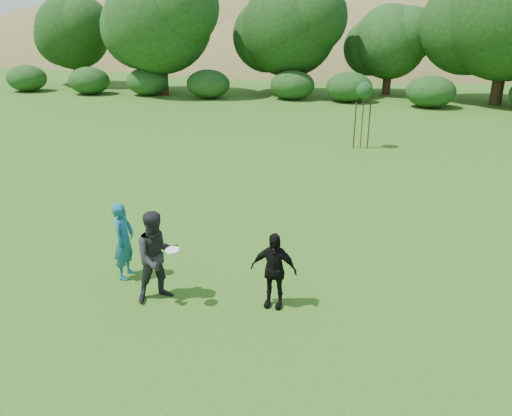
# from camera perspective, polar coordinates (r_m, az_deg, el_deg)

# --- Properties ---
(ground) EXTENTS (120.00, 120.00, 0.00)m
(ground) POSITION_cam_1_polar(r_m,az_deg,el_deg) (9.94, -4.26, -12.03)
(ground) COLOR #19470C
(ground) RESTS_ON ground
(player_teal) EXTENTS (0.45, 0.65, 1.74)m
(player_teal) POSITION_cam_1_polar(r_m,az_deg,el_deg) (11.21, -14.87, -3.61)
(player_teal) COLOR #1A5D76
(player_teal) RESTS_ON ground
(player_grey) EXTENTS (1.17, 1.15, 1.90)m
(player_grey) POSITION_cam_1_polar(r_m,az_deg,el_deg) (10.16, -11.22, -5.47)
(player_grey) COLOR black
(player_grey) RESTS_ON ground
(player_black) EXTENTS (0.93, 0.41, 1.58)m
(player_black) POSITION_cam_1_polar(r_m,az_deg,el_deg) (9.81, 2.02, -7.11)
(player_black) COLOR black
(player_black) RESTS_ON ground
(frisbee) EXTENTS (0.27, 0.27, 0.05)m
(frisbee) POSITION_cam_1_polar(r_m,az_deg,el_deg) (9.69, -9.53, -4.76)
(frisbee) COLOR white
(frisbee) RESTS_ON ground
(sapling) EXTENTS (0.70, 0.70, 2.85)m
(sapling) POSITION_cam_1_polar(r_m,az_deg,el_deg) (22.14, 12.28, 12.80)
(sapling) COLOR #3B2D17
(sapling) RESTS_ON ground
(hillside) EXTENTS (150.00, 72.00, 52.00)m
(hillside) POSITION_cam_1_polar(r_m,az_deg,el_deg) (78.36, 11.31, 7.81)
(hillside) COLOR olive
(hillside) RESTS_ON ground
(tree_row) EXTENTS (53.92, 10.38, 9.62)m
(tree_row) POSITION_cam_1_polar(r_m,az_deg,el_deg) (36.58, 15.68, 19.47)
(tree_row) COLOR #3A2616
(tree_row) RESTS_ON ground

